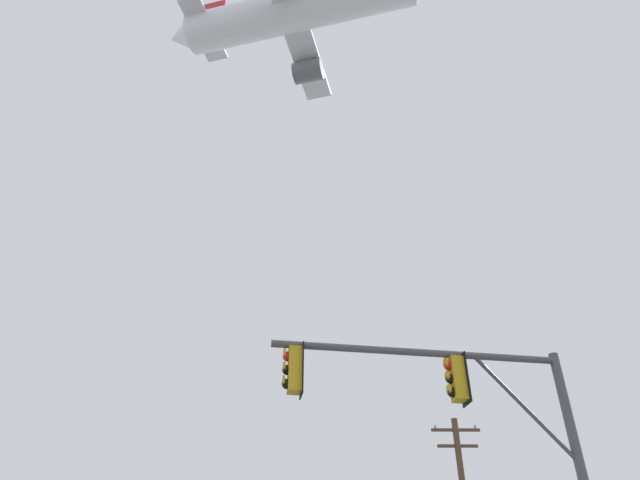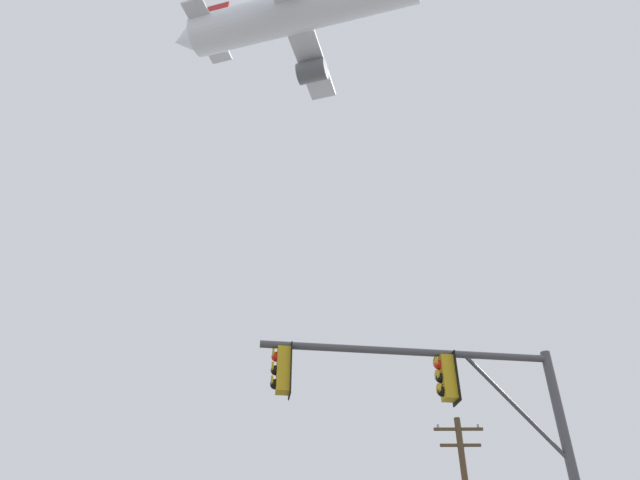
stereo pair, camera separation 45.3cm
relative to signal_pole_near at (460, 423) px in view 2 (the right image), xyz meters
name	(u,v)px [view 2 (the right image)]	position (x,y,z in m)	size (l,w,h in m)	color
signal_pole_near	(460,423)	(0.00, 0.00, 0.00)	(6.11, 1.10, 6.35)	#4C4C51
airplane	(301,11)	(-4.94, 24.89, 49.67)	(29.54, 22.81, 8.11)	white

